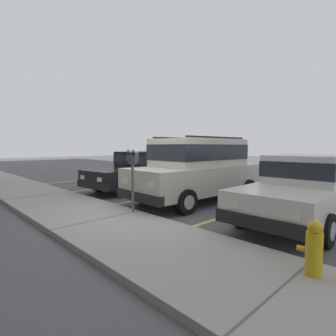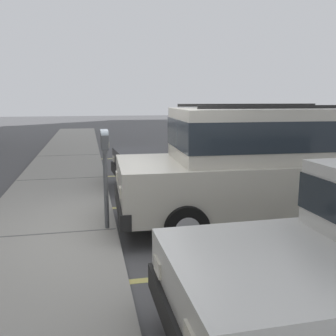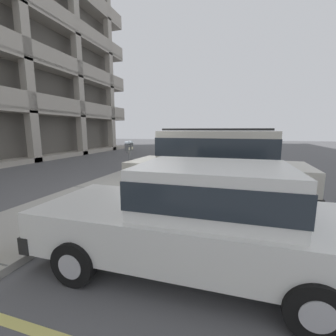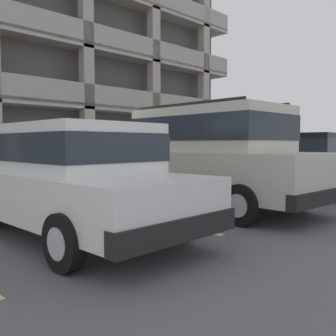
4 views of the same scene
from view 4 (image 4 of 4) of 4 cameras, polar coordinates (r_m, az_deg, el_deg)
ground_plane at (r=9.06m, az=-5.40°, el=-4.76°), size 80.00×80.00×0.10m
sidewalk at (r=10.07m, az=-10.16°, el=-3.32°), size 40.00×2.20×0.12m
parking_stall_lines at (r=9.20m, az=7.67°, el=-4.31°), size 12.39×4.80×0.01m
silver_suv at (r=7.47m, az=6.21°, el=2.21°), size 2.13×4.84×2.03m
red_sedan at (r=5.32m, az=-14.83°, el=-1.38°), size 1.89×4.50×1.54m
dark_hatchback at (r=10.03m, az=17.89°, el=0.90°), size 2.07×4.60×1.54m
parking_meter_near at (r=9.28m, az=-6.46°, el=3.63°), size 0.35×0.12×1.55m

